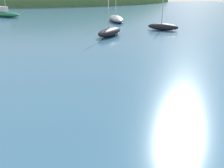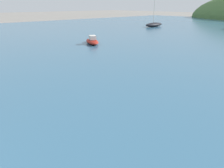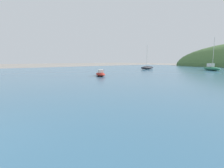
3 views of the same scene
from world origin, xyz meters
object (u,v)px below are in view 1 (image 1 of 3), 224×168
at_px(boat_red_dinghy, 163,27).
at_px(boat_far_left, 5,13).
at_px(boat_nearest_quay, 110,32).
at_px(boat_white_sailboat, 116,18).

relative_size(boat_red_dinghy, boat_far_left, 0.48).
bearing_deg(boat_nearest_quay, boat_far_left, 121.14).
height_order(boat_nearest_quay, boat_white_sailboat, boat_white_sailboat).
distance_m(boat_red_dinghy, boat_far_left, 20.46).
height_order(boat_nearest_quay, boat_red_dinghy, boat_nearest_quay).
xyz_separation_m(boat_white_sailboat, boat_red_dinghy, (2.42, -6.87, -0.01)).
relative_size(boat_nearest_quay, boat_far_left, 0.55).
distance_m(boat_white_sailboat, boat_far_left, 14.32).
xyz_separation_m(boat_nearest_quay, boat_white_sailboat, (2.69, 8.57, -0.01)).
xyz_separation_m(boat_white_sailboat, boat_far_left, (-12.30, 7.33, 0.11)).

